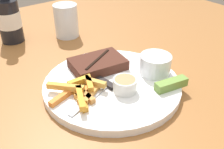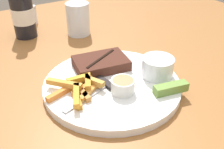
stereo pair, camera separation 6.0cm
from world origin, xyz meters
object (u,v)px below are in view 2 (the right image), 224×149
(dinner_plate, at_px, (112,85))
(fork_utensil, at_px, (86,98))
(drinking_glass, at_px, (78,19))
(beer_bottle, at_px, (23,14))
(coleslaw_cup, at_px, (158,66))
(knife_utensil, at_px, (96,76))
(dipping_sauce_cup, at_px, (122,86))
(steak_portion, at_px, (101,63))
(pickle_spear, at_px, (171,88))
(salt_shaker, at_px, (33,14))

(dinner_plate, bearing_deg, fork_utensil, -162.09)
(drinking_glass, bearing_deg, beer_bottle, 155.20)
(coleslaw_cup, xyz_separation_m, knife_utensil, (-0.13, 0.07, -0.02))
(dipping_sauce_cup, height_order, knife_utensil, dipping_sauce_cup)
(dinner_plate, distance_m, coleslaw_cup, 0.12)
(steak_portion, height_order, coleslaw_cup, coleslaw_cup)
(beer_bottle, bearing_deg, dipping_sauce_cup, -78.96)
(steak_portion, bearing_deg, beer_bottle, 106.65)
(steak_portion, bearing_deg, coleslaw_cup, -46.44)
(coleslaw_cup, height_order, fork_utensil, coleslaw_cup)
(coleslaw_cup, distance_m, knife_utensil, 0.15)
(pickle_spear, height_order, salt_shaker, salt_shaker)
(dipping_sauce_cup, height_order, beer_bottle, beer_bottle)
(pickle_spear, bearing_deg, knife_utensil, 128.59)
(dipping_sauce_cup, distance_m, fork_utensil, 0.08)
(coleslaw_cup, distance_m, fork_utensil, 0.19)
(dinner_plate, height_order, fork_utensil, fork_utensil)
(steak_portion, height_order, knife_utensil, steak_portion)
(beer_bottle, bearing_deg, coleslaw_cup, -65.59)
(steak_portion, relative_size, beer_bottle, 0.68)
(fork_utensil, xyz_separation_m, knife_utensil, (0.06, 0.07, 0.00))
(fork_utensil, bearing_deg, knife_utensil, 30.07)
(dinner_plate, distance_m, fork_utensil, 0.09)
(fork_utensil, relative_size, beer_bottle, 0.62)
(dipping_sauce_cup, relative_size, pickle_spear, 0.65)
(beer_bottle, xyz_separation_m, drinking_glass, (0.16, -0.07, -0.02))
(coleslaw_cup, xyz_separation_m, beer_bottle, (-0.20, 0.43, 0.03))
(dinner_plate, bearing_deg, pickle_spear, -48.38)
(dinner_plate, bearing_deg, coleslaw_cup, -16.87)
(dinner_plate, distance_m, salt_shaker, 0.50)
(dipping_sauce_cup, bearing_deg, beer_bottle, 101.04)
(salt_shaker, bearing_deg, dinner_plate, -86.19)
(coleslaw_cup, distance_m, beer_bottle, 0.47)
(steak_portion, distance_m, fork_utensil, 0.13)
(steak_portion, height_order, drinking_glass, drinking_glass)
(dipping_sauce_cup, distance_m, beer_bottle, 0.45)
(dipping_sauce_cup, bearing_deg, salt_shaker, 93.28)
(knife_utensil, height_order, drinking_glass, drinking_glass)
(knife_utensil, distance_m, beer_bottle, 0.37)
(coleslaw_cup, relative_size, knife_utensil, 0.46)
(dinner_plate, xyz_separation_m, coleslaw_cup, (0.11, -0.03, 0.04))
(coleslaw_cup, distance_m, pickle_spear, 0.07)
(pickle_spear, bearing_deg, salt_shaker, 101.55)
(fork_utensil, height_order, knife_utensil, knife_utensil)
(steak_portion, relative_size, knife_utensil, 0.86)
(fork_utensil, height_order, drinking_glass, drinking_glass)
(knife_utensil, height_order, salt_shaker, salt_shaker)
(pickle_spear, bearing_deg, dipping_sauce_cup, 148.95)
(steak_portion, xyz_separation_m, dipping_sauce_cup, (-0.01, -0.12, 0.00))
(dipping_sauce_cup, distance_m, pickle_spear, 0.11)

